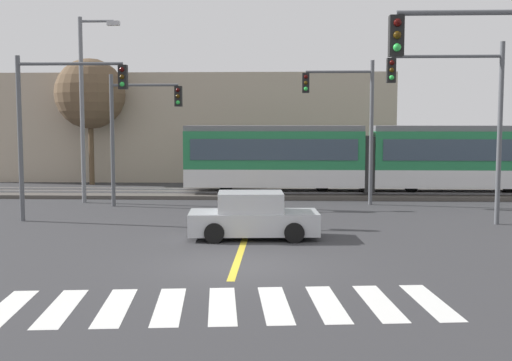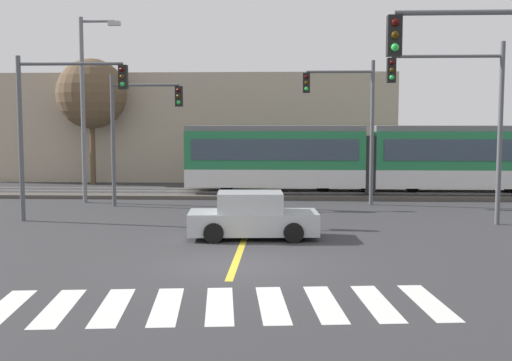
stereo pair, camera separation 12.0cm
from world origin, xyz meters
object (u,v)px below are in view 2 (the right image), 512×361
object	(u,v)px
sedan_crossing	(253,217)
traffic_light_mid_left	(56,110)
light_rail_tram	(368,156)
traffic_light_far_left	(137,121)
street_lamp_west	(86,99)
traffic_light_far_right	(350,112)
traffic_light_mid_right	(463,105)
traffic_light_near_right	(497,97)
bare_tree_far_west	(91,94)

from	to	relation	value
sedan_crossing	traffic_light_mid_left	distance (m)	8.99
light_rail_tram	traffic_light_far_left	distance (m)	11.87
street_lamp_west	traffic_light_mid_left	bearing A→B (deg)	-83.65
traffic_light_far_right	street_lamp_west	world-z (taller)	street_lamp_west
traffic_light_far_left	traffic_light_far_right	xyz separation A→B (m)	(9.57, 1.06, 0.40)
traffic_light_far_left	traffic_light_mid_right	bearing A→B (deg)	-18.69
traffic_light_mid_right	light_rail_tram	bearing A→B (deg)	104.65
traffic_light_mid_left	traffic_light_near_right	size ratio (longest dim) A/B	0.96
sedan_crossing	traffic_light_far_right	distance (m)	10.23
traffic_light_near_right	traffic_light_far_right	bearing A→B (deg)	97.13
traffic_light_far_right	traffic_light_mid_right	distance (m)	6.59
sedan_crossing	light_rail_tram	bearing A→B (deg)	66.74
traffic_light_mid_right	bare_tree_far_west	xyz separation A→B (m)	(-18.23, 14.32, 1.06)
sedan_crossing	street_lamp_west	distance (m)	12.80
light_rail_tram	traffic_light_mid_left	bearing A→B (deg)	-145.18
traffic_light_far_right	bare_tree_far_west	bearing A→B (deg)	148.96
light_rail_tram	street_lamp_west	distance (m)	14.15
traffic_light_mid_left	traffic_light_near_right	world-z (taller)	traffic_light_near_right
street_lamp_west	traffic_light_far_right	bearing A→B (deg)	-0.59
traffic_light_near_right	traffic_light_mid_left	bearing A→B (deg)	145.32
light_rail_tram	street_lamp_west	world-z (taller)	street_lamp_west
traffic_light_mid_left	traffic_light_near_right	distance (m)	16.33
traffic_light_far_left	traffic_light_far_right	size ratio (longest dim) A/B	0.90
traffic_light_far_right	traffic_light_mid_right	size ratio (longest dim) A/B	0.98
light_rail_tram	traffic_light_mid_left	size ratio (longest dim) A/B	2.94
traffic_light_mid_left	street_lamp_west	world-z (taller)	street_lamp_west
traffic_light_near_right	bare_tree_far_west	world-z (taller)	bare_tree_far_west
traffic_light_far_left	bare_tree_far_west	bearing A→B (deg)	117.16
sedan_crossing	traffic_light_mid_left	world-z (taller)	traffic_light_mid_left
traffic_light_mid_right	traffic_light_near_right	bearing A→B (deg)	-100.65
traffic_light_near_right	light_rail_tram	bearing A→B (deg)	91.84
traffic_light_near_right	street_lamp_west	world-z (taller)	street_lamp_west
traffic_light_near_right	bare_tree_far_west	size ratio (longest dim) A/B	0.87
sedan_crossing	traffic_light_far_right	xyz separation A→B (m)	(3.96, 8.74, 3.55)
light_rail_tram	traffic_light_mid_right	size ratio (longest dim) A/B	2.76
traffic_light_far_left	traffic_light_near_right	bearing A→B (deg)	-50.29
traffic_light_near_right	bare_tree_far_west	bearing A→B (deg)	124.91
traffic_light_mid_left	traffic_light_mid_right	world-z (taller)	traffic_light_mid_right
light_rail_tram	sedan_crossing	world-z (taller)	light_rail_tram
traffic_light_far_left	traffic_light_near_right	world-z (taller)	traffic_light_near_right
sedan_crossing	traffic_light_far_right	size ratio (longest dim) A/B	0.66
traffic_light_far_right	light_rail_tram	bearing A→B (deg)	69.58
traffic_light_far_left	traffic_light_mid_right	distance (m)	13.92
sedan_crossing	traffic_light_far_right	world-z (taller)	traffic_light_far_right
bare_tree_far_west	traffic_light_far_left	bearing A→B (deg)	-62.84
bare_tree_far_west	sedan_crossing	bearing A→B (deg)	-58.68
sedan_crossing	traffic_light_far_left	bearing A→B (deg)	126.17
light_rail_tram	street_lamp_west	size ratio (longest dim) A/B	2.15
traffic_light_far_left	traffic_light_near_right	size ratio (longest dim) A/B	0.90
light_rail_tram	traffic_light_mid_right	distance (m)	9.52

